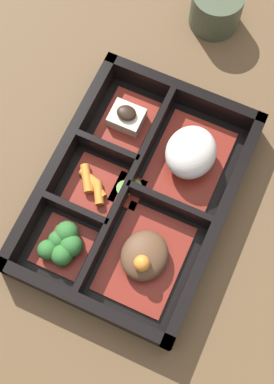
% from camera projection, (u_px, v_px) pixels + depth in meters
% --- Properties ---
extents(ground_plane, '(3.00, 3.00, 0.00)m').
position_uv_depth(ground_plane, '(137.00, 198.00, 0.70)').
color(ground_plane, brown).
extents(bento_base, '(0.32, 0.23, 0.01)m').
position_uv_depth(bento_base, '(137.00, 197.00, 0.69)').
color(bento_base, black).
rests_on(bento_base, ground_plane).
extents(bento_rim, '(0.32, 0.23, 0.05)m').
position_uv_depth(bento_rim, '(134.00, 192.00, 0.68)').
color(bento_rim, black).
rests_on(bento_rim, ground_plane).
extents(bowl_rice, '(0.12, 0.09, 0.06)m').
position_uv_depth(bowl_rice, '(190.00, 154.00, 0.68)').
color(bowl_rice, maroon).
rests_on(bowl_rice, bento_base).
extents(bowl_stew, '(0.12, 0.09, 0.05)m').
position_uv_depth(bowl_stew, '(144.00, 257.00, 0.65)').
color(bowl_stew, maroon).
rests_on(bowl_stew, bento_base).
extents(bowl_tofu, '(0.09, 0.06, 0.03)m').
position_uv_depth(bowl_tofu, '(127.00, 119.00, 0.71)').
color(bowl_tofu, maroon).
rests_on(bowl_tofu, bento_base).
extents(bowl_carrots, '(0.07, 0.06, 0.02)m').
position_uv_depth(bowl_carrots, '(94.00, 184.00, 0.69)').
color(bowl_carrots, maroon).
rests_on(bowl_carrots, bento_base).
extents(bowl_greens, '(0.07, 0.06, 0.03)m').
position_uv_depth(bowl_greens, '(63.00, 245.00, 0.65)').
color(bowl_greens, maroon).
rests_on(bowl_greens, bento_base).
extents(bowl_pickles, '(0.04, 0.04, 0.01)m').
position_uv_depth(bowl_pickles, '(129.00, 188.00, 0.69)').
color(bowl_pickles, maroon).
rests_on(bowl_pickles, bento_base).
extents(tea_cup, '(0.07, 0.07, 0.06)m').
position_uv_depth(tea_cup, '(216.00, 7.00, 0.76)').
color(tea_cup, '#424C38').
rests_on(tea_cup, ground_plane).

